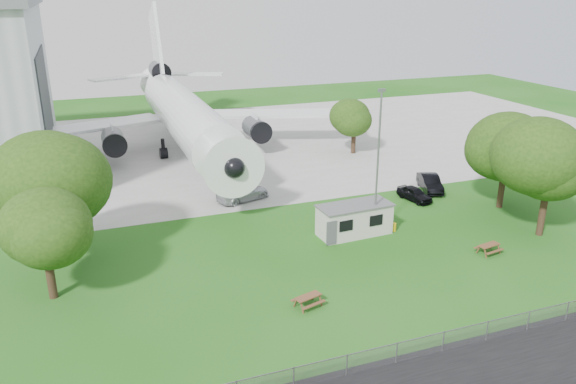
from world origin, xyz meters
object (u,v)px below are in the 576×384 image
object	(u,v)px
picnic_west	(308,306)
airliner	(183,112)
picnic_east	(488,253)
site_cabin	(354,219)

from	to	relation	value
picnic_west	airliner	bearing A→B (deg)	75.11
airliner	picnic_east	world-z (taller)	airliner
airliner	site_cabin	bearing A→B (deg)	-73.44
site_cabin	picnic_east	size ratio (longest dim) A/B	3.79
airliner	picnic_west	size ratio (longest dim) A/B	26.52
picnic_west	picnic_east	bearing A→B (deg)	-7.93
airliner	site_cabin	size ratio (longest dim) A/B	7.00
airliner	picnic_west	world-z (taller)	airliner
site_cabin	picnic_west	bearing A→B (deg)	-130.78
picnic_west	picnic_east	size ratio (longest dim) A/B	1.00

